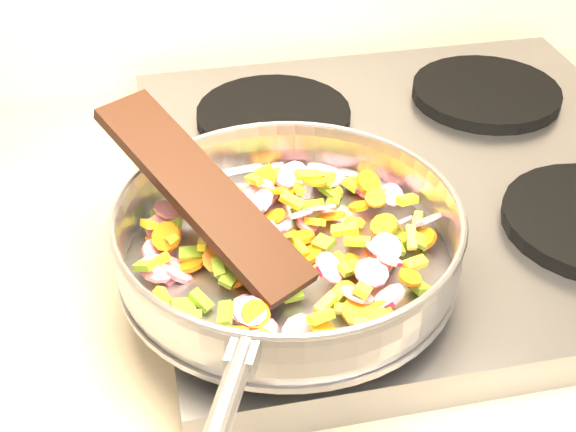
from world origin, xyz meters
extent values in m
cube|color=#939399|center=(-0.70, 1.67, 0.92)|extent=(0.60, 0.60, 0.04)
cylinder|color=black|center=(-0.84, 1.52, 0.95)|extent=(0.19, 0.19, 0.02)
cylinder|color=black|center=(-0.84, 1.81, 0.95)|extent=(0.19, 0.19, 0.02)
cylinder|color=black|center=(-0.56, 1.81, 0.95)|extent=(0.19, 0.19, 0.02)
cylinder|color=#9E9EA5|center=(-0.88, 1.51, 0.96)|extent=(0.31, 0.31, 0.01)
torus|color=#9E9EA5|center=(-0.88, 1.51, 0.99)|extent=(0.36, 0.36, 0.06)
torus|color=#9E9EA5|center=(-0.88, 1.51, 1.02)|extent=(0.32, 0.32, 0.01)
cube|color=#9E9EA5|center=(-0.95, 1.36, 1.01)|extent=(0.03, 0.04, 0.02)
cylinder|color=orange|center=(-0.97, 1.52, 0.97)|extent=(0.04, 0.04, 0.01)
cube|color=yellow|center=(-0.76, 1.51, 0.97)|extent=(0.02, 0.03, 0.01)
cylinder|color=orange|center=(-0.79, 1.61, 0.97)|extent=(0.03, 0.03, 0.01)
cylinder|color=#CB1343|center=(-1.00, 1.47, 0.97)|extent=(0.04, 0.04, 0.01)
cube|color=yellow|center=(-0.92, 1.48, 0.99)|extent=(0.01, 0.02, 0.02)
cylinder|color=orange|center=(-0.93, 1.43, 0.98)|extent=(0.03, 0.03, 0.02)
cylinder|color=orange|center=(-0.79, 1.59, 0.99)|extent=(0.04, 0.04, 0.02)
cylinder|color=#CB1343|center=(-0.84, 1.56, 0.98)|extent=(0.04, 0.04, 0.03)
cylinder|color=#CB1343|center=(-0.92, 1.48, 0.98)|extent=(0.03, 0.04, 0.02)
cube|color=yellow|center=(-0.78, 1.53, 0.97)|extent=(0.02, 0.03, 0.02)
cylinder|color=orange|center=(-0.79, 1.44, 0.98)|extent=(0.02, 0.02, 0.01)
cylinder|color=#CB1343|center=(-0.89, 1.55, 0.97)|extent=(0.04, 0.04, 0.02)
cube|color=yellow|center=(-0.93, 1.56, 0.97)|extent=(0.02, 0.03, 0.01)
cylinder|color=#CB1343|center=(-0.89, 1.62, 0.96)|extent=(0.05, 0.05, 0.02)
cylinder|color=#CB1343|center=(-0.91, 1.48, 0.98)|extent=(0.03, 0.03, 0.02)
cube|color=olive|center=(-0.94, 1.52, 0.98)|extent=(0.02, 0.02, 0.01)
cube|color=olive|center=(-0.86, 1.56, 0.97)|extent=(0.02, 0.02, 0.02)
cube|color=olive|center=(-0.91, 1.58, 0.97)|extent=(0.02, 0.02, 0.02)
cylinder|color=orange|center=(-0.76, 1.50, 0.98)|extent=(0.02, 0.03, 0.02)
cube|color=yellow|center=(-0.87, 1.58, 0.98)|extent=(0.03, 0.02, 0.02)
cube|color=yellow|center=(-0.96, 1.42, 0.97)|extent=(0.02, 0.02, 0.01)
cube|color=yellow|center=(-0.96, 1.61, 0.97)|extent=(0.02, 0.02, 0.01)
cube|color=olive|center=(-0.99, 1.55, 0.99)|extent=(0.02, 0.02, 0.02)
cube|color=olive|center=(-0.78, 1.50, 0.97)|extent=(0.01, 0.02, 0.01)
cube|color=olive|center=(-0.99, 1.54, 0.98)|extent=(0.02, 0.02, 0.02)
cylinder|color=#CB1343|center=(-0.89, 1.61, 0.98)|extent=(0.05, 0.05, 0.02)
cylinder|color=#CB1343|center=(-0.89, 1.41, 0.97)|extent=(0.05, 0.04, 0.03)
cylinder|color=#CB1343|center=(-0.99, 1.51, 0.97)|extent=(0.04, 0.05, 0.03)
cylinder|color=#CB1343|center=(-0.75, 1.52, 0.98)|extent=(0.05, 0.04, 0.03)
cube|color=olive|center=(-0.89, 1.46, 0.97)|extent=(0.02, 0.01, 0.01)
cube|color=olive|center=(-0.98, 1.44, 0.98)|extent=(0.02, 0.02, 0.01)
cylinder|color=#CB1343|center=(-0.85, 1.64, 0.97)|extent=(0.03, 0.03, 0.02)
cube|color=yellow|center=(-0.84, 1.58, 0.97)|extent=(0.02, 0.02, 0.02)
cube|color=olive|center=(-0.99, 1.46, 0.97)|extent=(0.02, 0.02, 0.02)
cylinder|color=orange|center=(-0.95, 1.51, 0.98)|extent=(0.03, 0.03, 0.02)
cube|color=yellow|center=(-0.85, 1.39, 0.98)|extent=(0.02, 0.02, 0.01)
cube|color=yellow|center=(-0.83, 1.52, 0.98)|extent=(0.03, 0.02, 0.01)
cube|color=yellow|center=(-0.87, 1.43, 0.98)|extent=(0.02, 0.02, 0.01)
cylinder|color=orange|center=(-0.92, 1.56, 0.98)|extent=(0.04, 0.04, 0.01)
cube|color=yellow|center=(-1.01, 1.57, 0.98)|extent=(0.02, 0.03, 0.02)
cylinder|color=orange|center=(-0.83, 1.49, 0.97)|extent=(0.03, 0.04, 0.03)
cylinder|color=orange|center=(-0.80, 1.56, 0.97)|extent=(0.03, 0.03, 0.01)
cube|color=olive|center=(-0.85, 1.51, 0.98)|extent=(0.02, 0.02, 0.01)
cube|color=yellow|center=(-0.85, 1.43, 0.97)|extent=(0.02, 0.02, 0.01)
cube|color=olive|center=(-0.95, 1.43, 0.99)|extent=(0.02, 0.02, 0.02)
cube|color=olive|center=(-0.77, 1.50, 0.98)|extent=(0.02, 0.02, 0.02)
cube|color=yellow|center=(-0.90, 1.61, 0.99)|extent=(0.02, 0.03, 0.02)
cylinder|color=#CB1343|center=(-0.82, 1.62, 0.97)|extent=(0.04, 0.04, 0.01)
cylinder|color=#CB1343|center=(-0.90, 1.47, 0.97)|extent=(0.04, 0.04, 0.01)
cylinder|color=orange|center=(-0.86, 1.62, 0.96)|extent=(0.02, 0.02, 0.02)
cube|color=yellow|center=(-0.88, 1.63, 0.98)|extent=(0.02, 0.02, 0.01)
cube|color=olive|center=(-0.84, 1.62, 0.98)|extent=(0.02, 0.01, 0.01)
cube|color=olive|center=(-0.84, 1.40, 0.98)|extent=(0.03, 0.02, 0.01)
cube|color=yellow|center=(-0.93, 1.54, 0.97)|extent=(0.02, 0.02, 0.02)
cylinder|color=#CB1343|center=(-0.82, 1.43, 0.98)|extent=(0.04, 0.03, 0.03)
cube|color=olive|center=(-0.78, 1.44, 0.97)|extent=(0.02, 0.02, 0.01)
cylinder|color=#CB1343|center=(-0.90, 1.58, 0.98)|extent=(0.04, 0.04, 0.03)
cylinder|color=orange|center=(-0.89, 1.52, 0.98)|extent=(0.03, 0.02, 0.02)
cylinder|color=orange|center=(-0.82, 1.62, 0.97)|extent=(0.02, 0.02, 0.01)
cylinder|color=orange|center=(-0.81, 1.50, 0.97)|extent=(0.02, 0.02, 0.01)
cylinder|color=#CB1343|center=(-0.99, 1.59, 0.98)|extent=(0.04, 0.05, 0.02)
cube|color=yellow|center=(-0.77, 1.50, 0.98)|extent=(0.01, 0.03, 0.02)
cube|color=olive|center=(-0.93, 1.58, 0.97)|extent=(0.02, 0.02, 0.01)
cube|color=yellow|center=(-0.84, 1.61, 0.99)|extent=(0.03, 0.02, 0.02)
cube|color=yellow|center=(-0.85, 1.55, 0.98)|extent=(0.02, 0.02, 0.02)
cube|color=olive|center=(-0.82, 1.60, 0.97)|extent=(0.02, 0.02, 0.02)
cylinder|color=orange|center=(-0.84, 1.40, 0.98)|extent=(0.04, 0.04, 0.02)
cube|color=yellow|center=(-0.83, 1.47, 0.98)|extent=(0.02, 0.03, 0.01)
cylinder|color=#CB1343|center=(-0.90, 1.60, 0.97)|extent=(0.04, 0.04, 0.02)
cylinder|color=orange|center=(-0.87, 1.64, 0.97)|extent=(0.04, 0.04, 0.02)
cylinder|color=#CB1343|center=(-0.84, 1.43, 0.98)|extent=(0.04, 0.04, 0.02)
cube|color=yellow|center=(-0.87, 1.52, 0.97)|extent=(0.02, 0.02, 0.02)
cylinder|color=#CB1343|center=(-0.90, 1.54, 0.97)|extent=(0.04, 0.03, 0.03)
cube|color=olive|center=(-0.84, 1.49, 0.97)|extent=(0.02, 0.02, 0.02)
cube|color=olive|center=(-0.88, 1.39, 0.98)|extent=(0.02, 0.02, 0.01)
cube|color=olive|center=(-0.93, 1.58, 0.97)|extent=(0.02, 0.02, 0.01)
cylinder|color=#CB1343|center=(-0.80, 1.49, 0.98)|extent=(0.04, 0.04, 0.03)
cylinder|color=#CB1343|center=(-0.81, 1.49, 0.97)|extent=(0.04, 0.05, 0.03)
cube|color=olive|center=(-0.97, 1.46, 0.97)|extent=(0.02, 0.02, 0.02)
cylinder|color=#CB1343|center=(-0.77, 1.57, 0.98)|extent=(0.03, 0.03, 0.02)
cylinder|color=#CB1343|center=(-1.00, 1.51, 0.97)|extent=(0.04, 0.04, 0.01)
cylinder|color=orange|center=(-1.00, 1.57, 0.97)|extent=(0.03, 0.03, 0.02)
cylinder|color=#CB1343|center=(-0.80, 1.47, 0.99)|extent=(0.03, 0.03, 0.02)
cylinder|color=#CB1343|center=(-0.78, 1.59, 0.97)|extent=(0.04, 0.04, 0.01)
cube|color=olive|center=(-0.86, 1.58, 0.97)|extent=(0.02, 0.02, 0.01)
cylinder|color=orange|center=(-0.84, 1.45, 0.97)|extent=(0.03, 0.03, 0.02)
cube|color=olive|center=(-0.92, 1.41, 0.97)|extent=(0.02, 0.02, 0.01)
cylinder|color=orange|center=(-0.89, 1.62, 0.98)|extent=(0.03, 0.04, 0.02)
cube|color=yellow|center=(-0.87, 1.40, 0.97)|extent=(0.02, 0.02, 0.02)
cube|color=olive|center=(-0.84, 1.47, 0.98)|extent=(0.02, 0.02, 0.01)
cube|color=olive|center=(-0.99, 1.55, 0.98)|extent=(0.02, 0.02, 0.02)
cube|color=yellow|center=(-0.96, 1.53, 0.98)|extent=(0.01, 0.02, 0.01)
cube|color=olive|center=(-0.84, 1.43, 0.99)|extent=(0.02, 0.03, 0.02)
cylinder|color=#CB1343|center=(-0.94, 1.54, 0.97)|extent=(0.04, 0.04, 0.01)
cube|color=olive|center=(-0.96, 1.60, 0.99)|extent=(0.02, 0.02, 0.01)
cube|color=olive|center=(-0.92, 1.51, 0.97)|extent=(0.02, 0.03, 0.01)
cylinder|color=#CB1343|center=(-0.82, 1.45, 0.98)|extent=(0.04, 0.04, 0.01)
cylinder|color=#CB1343|center=(-0.81, 1.49, 0.98)|extent=(0.02, 0.03, 0.02)
cube|color=yellow|center=(-0.92, 1.62, 0.98)|extent=(0.03, 0.02, 0.01)
cylinder|color=orange|center=(-0.96, 1.59, 0.99)|extent=(0.03, 0.03, 0.01)
cube|color=olive|center=(-0.77, 1.51, 0.97)|extent=(0.02, 0.03, 0.01)
cube|color=olive|center=(-0.80, 1.60, 0.98)|extent=(0.02, 0.02, 0.01)
cylinder|color=orange|center=(-0.99, 1.54, 0.98)|extent=(0.03, 0.03, 0.03)
cube|color=olive|center=(-0.88, 1.64, 0.98)|extent=(0.02, 0.02, 0.02)
cylinder|color=orange|center=(-0.93, 1.49, 0.97)|extent=(0.03, 0.03, 0.02)
cube|color=yellow|center=(-0.78, 1.57, 0.98)|extent=(0.03, 0.02, 0.02)
cube|color=yellow|center=(-0.75, 1.53, 0.97)|extent=(0.02, 0.03, 0.02)
cube|color=olive|center=(-0.82, 1.60, 0.97)|extent=(0.02, 0.03, 0.01)
cube|color=yellow|center=(-0.81, 1.55, 0.97)|extent=(0.02, 0.02, 0.02)
cube|color=olive|center=(-1.01, 1.51, 0.98)|extent=(0.02, 0.02, 0.01)
cylinder|color=#CB1343|center=(-1.00, 1.54, 0.97)|extent=(0.04, 0.05, 0.03)
cylinder|color=orange|center=(-0.79, 1.56, 0.99)|extent=(0.03, 0.03, 0.01)
cube|color=yellow|center=(-0.95, 1.42, 0.97)|extent=(0.02, 0.02, 0.02)
cube|color=olive|center=(-0.93, 1.51, 0.98)|extent=(0.03, 0.02, 0.02)
cube|color=yellow|center=(-0.79, 1.57, 0.98)|extent=(0.02, 0.02, 0.02)
cylinder|color=orange|center=(-0.83, 1.41, 0.98)|extent=(0.02, 0.03, 0.02)
cube|color=olive|center=(-0.99, 1.59, 0.98)|extent=(0.02, 0.01, 0.01)
cylinder|color=orange|center=(-0.88, 1.60, 0.98)|extent=(0.03, 0.03, 0.02)
cube|color=olive|center=(-0.93, 1.53, 0.98)|extent=(0.02, 0.02, 0.01)
cylinder|color=orange|center=(-0.79, 1.52, 0.99)|extent=(0.04, 0.04, 0.02)
cylinder|color=orange|center=(-0.83, 1.56, 0.97)|extent=(0.03, 0.03, 0.02)
cube|color=yellow|center=(-0.88, 1.41, 0.99)|extent=(0.02, 0.02, 0.01)
cylinder|color=orange|center=(-0.84, 1.61, 0.98)|extent=(0.04, 0.04, 0.01)
cylinder|color=#CB1343|center=(-0.85, 1.48, 0.98)|extent=(0.03, 0.04, 0.03)
cube|color=olive|center=(-0.82, 1.50, 0.98)|extent=(0.03, 0.02, 0.01)
cylinder|color=#CB1343|center=(-0.86, 1.56, 0.97)|extent=(0.02, 0.03, 0.02)
cube|color=yellow|center=(-1.00, 1.52, 0.98)|extent=(0.02, 0.01, 0.02)
cylinder|color=orange|center=(-0.84, 1.42, 0.98)|extent=(0.04, 0.04, 0.02)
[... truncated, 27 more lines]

